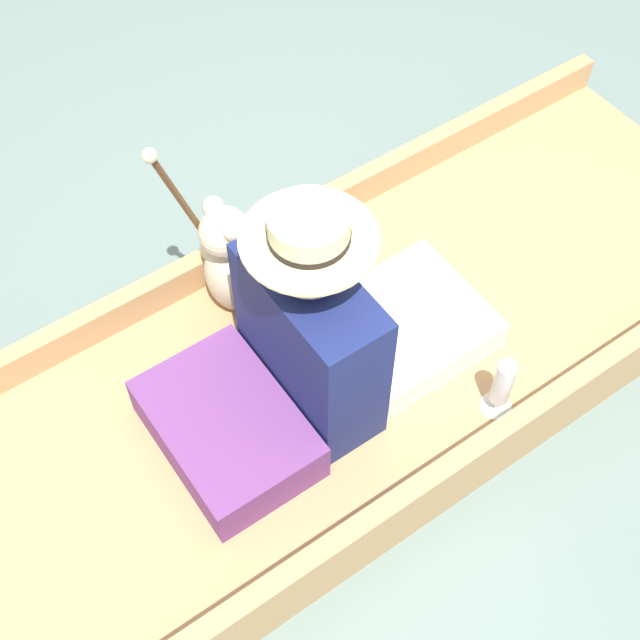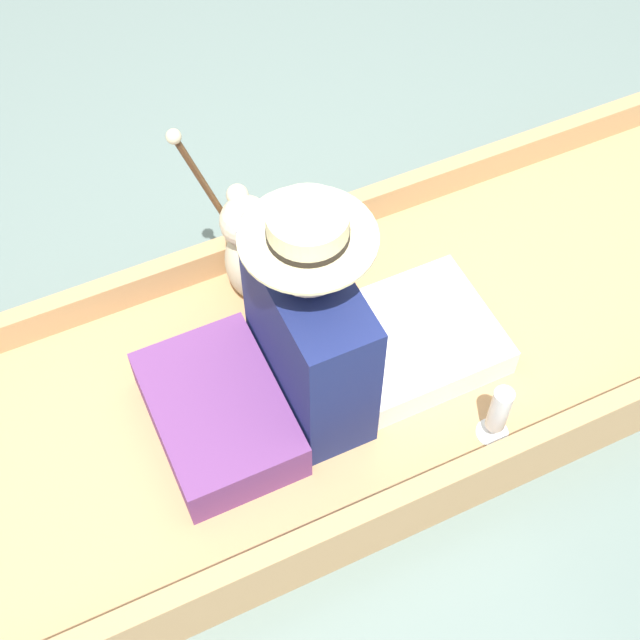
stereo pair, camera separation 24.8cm
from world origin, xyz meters
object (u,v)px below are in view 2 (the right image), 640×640
object	(u,v)px
teddy_bear	(250,251)
walking_cane	(212,196)
wine_glass	(499,412)
seated_person	(338,327)

from	to	relation	value
teddy_bear	walking_cane	size ratio (longest dim) A/B	0.62
teddy_bear	wine_glass	bearing A→B (deg)	28.81
wine_glass	walking_cane	bearing A→B (deg)	-149.04
wine_glass	walking_cane	world-z (taller)	walking_cane
teddy_bear	walking_cane	bearing A→B (deg)	-129.98
seated_person	wine_glass	bearing A→B (deg)	52.70
walking_cane	seated_person	bearing A→B (deg)	19.71
seated_person	walking_cane	world-z (taller)	seated_person
teddy_bear	walking_cane	distance (m)	0.24
seated_person	teddy_bear	distance (m)	0.45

